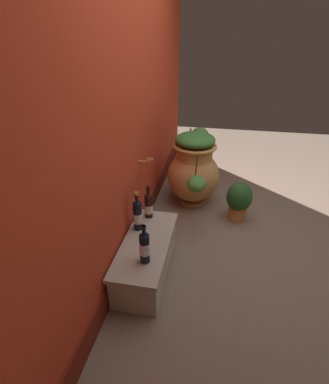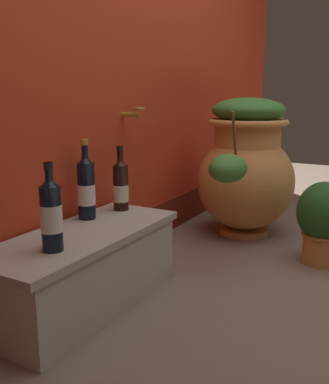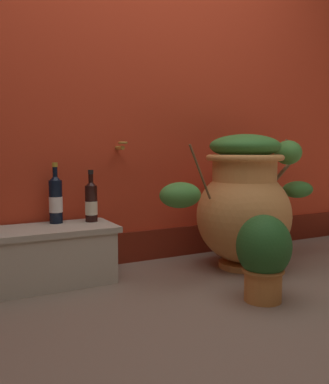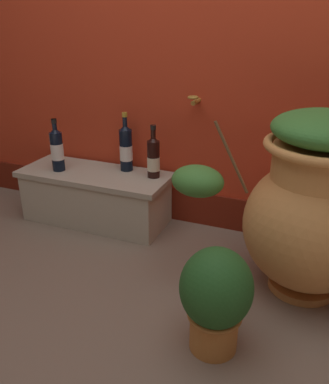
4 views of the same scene
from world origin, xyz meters
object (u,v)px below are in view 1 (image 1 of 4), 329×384
(wine_bottle_middle, at_px, (149,205))
(wine_bottle_right, at_px, (138,214))
(terracotta_urn, at_px, (194,169))
(wine_bottle_left, at_px, (145,246))
(potted_shrub, at_px, (239,200))

(wine_bottle_middle, xyz_separation_m, wine_bottle_right, (-0.19, 0.04, 0.02))
(terracotta_urn, xyz_separation_m, wine_bottle_left, (-1.40, 0.19, 0.04))
(wine_bottle_middle, height_order, wine_bottle_right, wine_bottle_right)
(wine_bottle_right, relative_size, potted_shrub, 0.82)
(wine_bottle_middle, xyz_separation_m, potted_shrub, (0.58, -0.79, -0.20))
(wine_bottle_left, xyz_separation_m, potted_shrub, (1.13, -0.68, -0.21))
(wine_bottle_left, bearing_deg, wine_bottle_middle, 10.96)
(wine_bottle_middle, bearing_deg, wine_bottle_left, -169.04)
(wine_bottle_left, distance_m, wine_bottle_middle, 0.56)
(wine_bottle_right, height_order, potted_shrub, wine_bottle_right)
(terracotta_urn, relative_size, wine_bottle_left, 4.17)
(terracotta_urn, xyz_separation_m, wine_bottle_middle, (-0.85, 0.30, 0.02))
(potted_shrub, bearing_deg, terracotta_urn, 60.81)
(wine_bottle_middle, bearing_deg, wine_bottle_right, 167.33)
(wine_bottle_right, xyz_separation_m, potted_shrub, (0.77, -0.83, -0.22))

